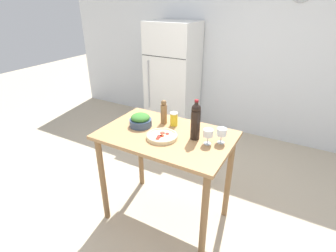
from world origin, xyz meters
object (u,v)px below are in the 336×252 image
object	(u,v)px
refrigerator	(173,77)
pepper_mill	(164,112)
salad_bowl	(141,120)
homemade_pizza	(162,136)
salt_canister	(174,119)
wine_glass_far	(222,133)
wine_bottle	(196,121)
wine_glass_near	(208,134)

from	to	relation	value
refrigerator	pepper_mill	world-z (taller)	refrigerator
salad_bowl	homemade_pizza	size ratio (longest dim) A/B	0.78
pepper_mill	homemade_pizza	world-z (taller)	pepper_mill
salt_canister	wine_glass_far	bearing A→B (deg)	-11.29
pepper_mill	salt_canister	distance (m)	0.12
refrigerator	wine_glass_far	world-z (taller)	refrigerator
wine_bottle	wine_glass_far	world-z (taller)	wine_bottle
wine_bottle	salad_bowl	distance (m)	0.55
salt_canister	salad_bowl	bearing A→B (deg)	-148.05
salad_bowl	wine_bottle	bearing A→B (deg)	2.69
wine_bottle	salad_bowl	bearing A→B (deg)	-177.31
salad_bowl	refrigerator	bearing A→B (deg)	109.96
refrigerator	pepper_mill	xyz separation A→B (m)	(0.84, -1.74, 0.21)
refrigerator	wine_glass_near	size ratio (longest dim) A/B	13.19
homemade_pizza	wine_glass_far	bearing A→B (deg)	20.18
refrigerator	wine_glass_near	xyz separation A→B (m)	(1.35, -1.90, 0.19)
refrigerator	wine_glass_far	xyz separation A→B (m)	(1.44, -1.83, 0.19)
pepper_mill	homemade_pizza	size ratio (longest dim) A/B	0.88
wine_glass_near	salad_bowl	distance (m)	0.66
refrigerator	wine_bottle	xyz separation A→B (m)	(1.22, -1.87, 0.26)
salt_canister	pepper_mill	bearing A→B (deg)	-178.60
wine_bottle	pepper_mill	world-z (taller)	wine_bottle
salad_bowl	wine_glass_far	bearing A→B (deg)	4.95
wine_glass_far	pepper_mill	size ratio (longest dim) A/B	0.56
wine_bottle	wine_glass_far	xyz separation A→B (m)	(0.21, 0.04, -0.07)
refrigerator	homemade_pizza	size ratio (longest dim) A/B	6.48
wine_glass_far	salad_bowl	distance (m)	0.75
wine_glass_far	salt_canister	xyz separation A→B (m)	(-0.49, 0.10, -0.03)
wine_bottle	wine_glass_near	size ratio (longest dim) A/B	2.67
wine_glass_near	salad_bowl	size ratio (longest dim) A/B	0.63
wine_glass_far	salad_bowl	xyz separation A→B (m)	(-0.75, -0.06, -0.04)
wine_glass_near	salad_bowl	world-z (taller)	wine_glass_near
wine_glass_far	salt_canister	bearing A→B (deg)	168.71
refrigerator	wine_glass_far	size ratio (longest dim) A/B	13.19
wine_bottle	salt_canister	size ratio (longest dim) A/B	2.71
pepper_mill	homemade_pizza	xyz separation A→B (m)	(0.13, -0.26, -0.09)
homemade_pizza	salt_canister	size ratio (longest dim) A/B	2.06
wine_glass_far	pepper_mill	distance (m)	0.60
pepper_mill	salt_canister	world-z (taller)	pepper_mill
wine_glass_far	salt_canister	world-z (taller)	wine_glass_far
refrigerator	salad_bowl	size ratio (longest dim) A/B	8.36
salad_bowl	homemade_pizza	xyz separation A→B (m)	(0.29, -0.10, -0.04)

